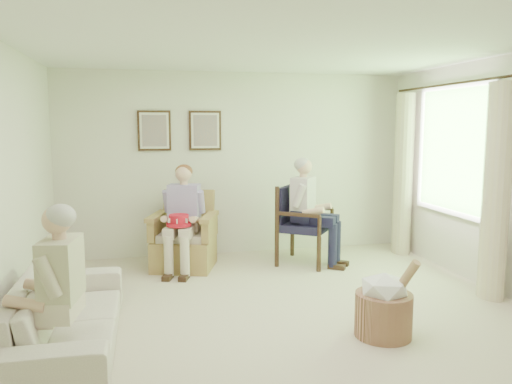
% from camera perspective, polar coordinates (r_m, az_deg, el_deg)
% --- Properties ---
extents(floor, '(5.50, 5.50, 0.00)m').
position_cam_1_polar(floor, '(4.87, 3.79, -14.75)').
color(floor, beige).
rests_on(floor, ground).
extents(back_wall, '(5.00, 0.04, 2.60)m').
position_cam_1_polar(back_wall, '(7.21, -2.26, 3.23)').
color(back_wall, silver).
rests_on(back_wall, ground).
extents(front_wall, '(5.00, 0.04, 2.60)m').
position_cam_1_polar(front_wall, '(2.10, 25.89, -8.46)').
color(front_wall, silver).
rests_on(front_wall, ground).
extents(ceiling, '(5.00, 5.50, 0.02)m').
position_cam_1_polar(ceiling, '(4.57, 4.09, 17.03)').
color(ceiling, white).
rests_on(ceiling, back_wall).
extents(window, '(0.13, 2.50, 1.63)m').
position_cam_1_polar(window, '(6.67, 21.69, 4.79)').
color(window, '#2D6B23').
rests_on(window, right_wall).
extents(curtain_left, '(0.34, 0.34, 2.30)m').
position_cam_1_polar(curtain_left, '(5.84, 25.77, -0.05)').
color(curtain_left, beige).
rests_on(curtain_left, ground).
extents(curtain_right, '(0.34, 0.34, 2.30)m').
position_cam_1_polar(curtain_right, '(7.47, 16.46, 1.92)').
color(curtain_right, beige).
rests_on(curtain_right, ground).
extents(framed_print_left, '(0.45, 0.05, 0.55)m').
position_cam_1_polar(framed_print_left, '(7.03, -11.55, 6.89)').
color(framed_print_left, '#382114').
rests_on(framed_print_left, back_wall).
extents(framed_print_right, '(0.45, 0.05, 0.55)m').
position_cam_1_polar(framed_print_right, '(7.08, -5.83, 7.00)').
color(framed_print_right, '#382114').
rests_on(framed_print_right, back_wall).
extents(wicker_armchair, '(0.78, 0.77, 1.00)m').
position_cam_1_polar(wicker_armchair, '(6.63, -8.24, -5.85)').
color(wicker_armchair, tan).
rests_on(wicker_armchair, ground).
extents(wood_armchair, '(0.67, 0.63, 1.03)m').
position_cam_1_polar(wood_armchair, '(6.82, 5.39, -3.27)').
color(wood_armchair, black).
rests_on(wood_armchair, ground).
extents(sofa, '(2.03, 0.80, 0.59)m').
position_cam_1_polar(sofa, '(4.50, -20.86, -13.14)').
color(sofa, beige).
rests_on(sofa, ground).
extents(person_wicker, '(0.40, 0.63, 1.33)m').
position_cam_1_polar(person_wicker, '(6.41, -8.23, -2.16)').
color(person_wicker, beige).
rests_on(person_wicker, ground).
extents(person_dark, '(0.40, 0.63, 1.40)m').
position_cam_1_polar(person_dark, '(6.61, 5.88, -1.31)').
color(person_dark, '#1A1937').
rests_on(person_dark, ground).
extents(person_sofa, '(0.42, 0.62, 1.26)m').
position_cam_1_polar(person_sofa, '(3.98, -21.99, -9.57)').
color(person_sofa, beige).
rests_on(person_sofa, ground).
extents(red_hat, '(0.31, 0.31, 0.14)m').
position_cam_1_polar(red_hat, '(6.23, -8.81, -3.30)').
color(red_hat, red).
rests_on(red_hat, person_wicker).
extents(hatbox, '(0.59, 0.59, 0.74)m').
position_cam_1_polar(hatbox, '(4.63, 14.42, -12.37)').
color(hatbox, tan).
rests_on(hatbox, ground).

